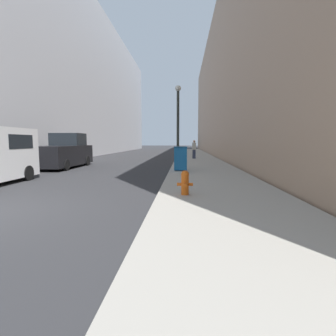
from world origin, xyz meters
name	(u,v)px	position (x,y,z in m)	size (l,w,h in m)	color
sidewalk_right	(197,159)	(6.01, 18.00, 0.07)	(3.84, 60.00, 0.14)	#9E998E
building_left_glass	(52,81)	(-11.12, 26.00, 8.85)	(12.00, 60.00, 17.70)	#BCBCC1
building_right_stone	(264,86)	(14.03, 26.00, 7.95)	(12.00, 60.00, 15.91)	#9E7F66
fire_hydrant	(185,182)	(4.89, 1.97, 0.51)	(0.46, 0.34, 0.70)	#D15614
trash_bin	(181,158)	(4.67, 8.26, 0.78)	(0.68, 0.58, 1.26)	#19609E
lamppost	(178,124)	(4.46, 11.10, 2.77)	(0.36, 0.36, 4.97)	#2D332D
pickup_truck	(63,153)	(-2.81, 10.76, 0.93)	(2.11, 5.24, 2.20)	black
pedestrian_on_sidewalk	(194,149)	(5.74, 17.95, 0.96)	(0.33, 0.21, 1.63)	#2D3347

